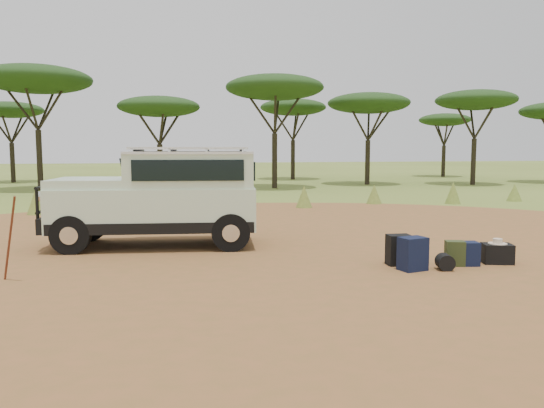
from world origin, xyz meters
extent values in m
plane|color=olive|center=(0.00, 0.00, 0.00)|extent=(140.00, 140.00, 0.00)
cylinder|color=brown|center=(0.00, 0.00, 0.00)|extent=(23.00, 23.00, 0.01)
cone|color=olive|center=(-6.00, 8.30, 0.42)|extent=(0.60, 0.60, 0.85)
cone|color=olive|center=(-3.00, 9.20, 0.35)|extent=(0.60, 0.60, 0.70)
cone|color=olive|center=(0.00, 8.80, 0.45)|extent=(0.60, 0.60, 0.90)
cone|color=olive|center=(3.00, 8.40, 0.40)|extent=(0.60, 0.60, 0.80)
cone|color=olive|center=(6.00, 9.10, 0.38)|extent=(0.60, 0.60, 0.75)
cone|color=olive|center=(9.00, 8.50, 0.42)|extent=(0.60, 0.60, 0.85)
cone|color=olive|center=(12.00, 8.90, 0.35)|extent=(0.60, 0.60, 0.70)
cylinder|color=#2C2419|center=(-8.00, 19.00, 1.53)|extent=(0.28, 0.28, 3.06)
ellipsoid|color=#153613|center=(-8.00, 19.00, 5.58)|extent=(5.50, 5.50, 1.38)
cylinder|color=#2C2419|center=(-2.00, 18.20, 1.17)|extent=(0.28, 0.28, 2.34)
ellipsoid|color=#153613|center=(-2.00, 18.20, 4.26)|extent=(4.20, 4.20, 1.05)
cylinder|color=#2C2419|center=(4.00, 17.80, 1.46)|extent=(0.28, 0.28, 2.93)
ellipsoid|color=#153613|center=(4.00, 17.80, 5.33)|extent=(5.20, 5.20, 1.30)
cylinder|color=#2C2419|center=(10.00, 19.50, 1.30)|extent=(0.28, 0.28, 2.61)
ellipsoid|color=#153613|center=(10.00, 19.50, 4.76)|extent=(4.80, 4.80, 1.20)
cylinder|color=#2C2419|center=(16.00, 18.00, 1.35)|extent=(0.28, 0.28, 2.70)
ellipsoid|color=#153613|center=(16.00, 18.00, 4.92)|extent=(4.60, 4.60, 1.15)
cylinder|color=#2C2419|center=(-11.00, 26.00, 1.24)|extent=(0.28, 0.28, 2.48)
ellipsoid|color=#153613|center=(-11.00, 26.00, 4.51)|extent=(4.00, 4.00, 1.00)
cylinder|color=#2C2419|center=(7.00, 25.50, 1.35)|extent=(0.28, 0.28, 2.70)
ellipsoid|color=#153613|center=(7.00, 25.50, 4.92)|extent=(4.50, 4.50, 1.12)
cylinder|color=#2C2419|center=(19.00, 26.50, 1.17)|extent=(0.28, 0.28, 2.34)
ellipsoid|color=#153613|center=(19.00, 26.50, 4.26)|extent=(3.80, 3.80, 0.95)
cube|color=beige|center=(-2.20, 1.80, 0.85)|extent=(4.44, 2.25, 0.90)
cube|color=black|center=(-2.20, 1.80, 0.51)|extent=(4.36, 2.27, 0.23)
cube|color=beige|center=(-1.45, 1.71, 1.65)|extent=(2.83, 1.99, 0.71)
cube|color=silver|center=(-1.45, 1.71, 2.04)|extent=(2.83, 2.02, 0.06)
cube|color=silver|center=(-1.45, 1.71, 2.13)|extent=(2.61, 1.89, 0.05)
cube|color=beige|center=(-3.54, 1.96, 1.39)|extent=(1.76, 1.82, 0.19)
cube|color=black|center=(-2.74, 1.87, 1.69)|extent=(0.33, 1.45, 0.50)
cube|color=black|center=(-1.55, 0.86, 1.69)|extent=(2.24, 0.30, 0.43)
cube|color=black|center=(-1.34, 2.57, 1.69)|extent=(2.24, 0.30, 0.43)
cube|color=black|center=(-0.11, 1.55, 1.65)|extent=(0.21, 1.40, 0.39)
cube|color=black|center=(-4.38, 2.06, 0.57)|extent=(0.34, 1.72, 0.32)
cylinder|color=black|center=(-4.49, 2.08, 1.33)|extent=(0.21, 1.23, 0.07)
cylinder|color=black|center=(-4.49, 2.08, 0.82)|extent=(0.21, 1.23, 0.07)
cylinder|color=silver|center=(-4.54, 1.82, 1.14)|extent=(0.09, 0.21, 0.21)
cylinder|color=silver|center=(-4.48, 2.34, 1.14)|extent=(0.09, 0.21, 0.21)
cube|color=silver|center=(-4.45, 2.07, 0.68)|extent=(0.08, 0.40, 0.11)
cylinder|color=black|center=(-2.57, 2.68, 1.58)|extent=(0.08, 0.08, 0.78)
cylinder|color=black|center=(-3.89, 1.24, 0.40)|extent=(0.82, 0.36, 0.80)
cylinder|color=black|center=(-3.71, 2.75, 0.40)|extent=(0.82, 0.36, 0.80)
cylinder|color=black|center=(-0.69, 0.86, 0.40)|extent=(0.82, 0.36, 0.80)
cylinder|color=black|center=(-0.51, 2.37, 0.40)|extent=(0.82, 0.36, 0.80)
cylinder|color=brown|center=(-4.47, -0.94, 0.70)|extent=(0.35, 0.43, 1.40)
cube|color=black|center=(2.12, -1.11, 0.28)|extent=(0.43, 0.33, 0.56)
cube|color=black|center=(2.17, -1.56, 0.30)|extent=(0.51, 0.42, 0.59)
cube|color=#303E1C|center=(3.09, -1.39, 0.23)|extent=(0.39, 0.33, 0.46)
cube|color=black|center=(3.33, -1.41, 0.22)|extent=(0.44, 0.36, 0.44)
cube|color=black|center=(3.98, -1.37, 0.19)|extent=(0.61, 0.51, 0.37)
cylinder|color=black|center=(2.74, -1.66, 0.14)|extent=(0.35, 0.35, 0.29)
cylinder|color=beige|center=(3.98, -1.37, 0.38)|extent=(0.34, 0.34, 0.01)
cylinder|color=beige|center=(3.98, -1.37, 0.43)|extent=(0.17, 0.17, 0.08)
camera|label=1|loc=(-2.16, -9.93, 2.13)|focal=35.00mm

